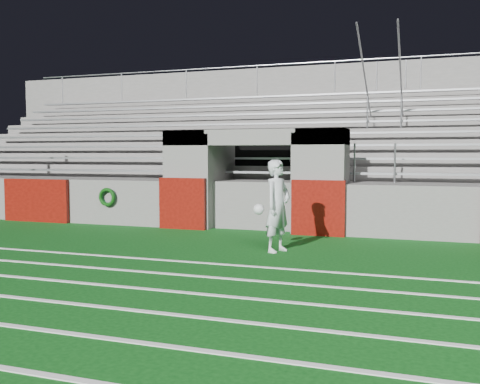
% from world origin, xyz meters
% --- Properties ---
extents(ground, '(90.00, 90.00, 0.00)m').
position_xyz_m(ground, '(0.00, 0.00, 0.00)').
color(ground, '#0B4511').
rests_on(ground, ground).
extents(field_markings, '(28.00, 8.09, 0.01)m').
position_xyz_m(field_markings, '(0.00, -5.00, 0.01)').
color(field_markings, white).
rests_on(field_markings, ground).
extents(stadium_structure, '(26.00, 8.48, 5.42)m').
position_xyz_m(stadium_structure, '(0.00, 7.97, 1.49)').
color(stadium_structure, '#625F5D').
rests_on(stadium_structure, ground).
extents(goalkeeper_with_ball, '(0.80, 0.79, 1.86)m').
position_xyz_m(goalkeeper_with_ball, '(1.43, 0.56, 0.93)').
color(goalkeeper_with_ball, silver).
rests_on(goalkeeper_with_ball, ground).
extents(hose_coil, '(0.52, 0.15, 0.52)m').
position_xyz_m(hose_coil, '(-4.08, 2.92, 0.79)').
color(hose_coil, '#0D441E').
rests_on(hose_coil, ground).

